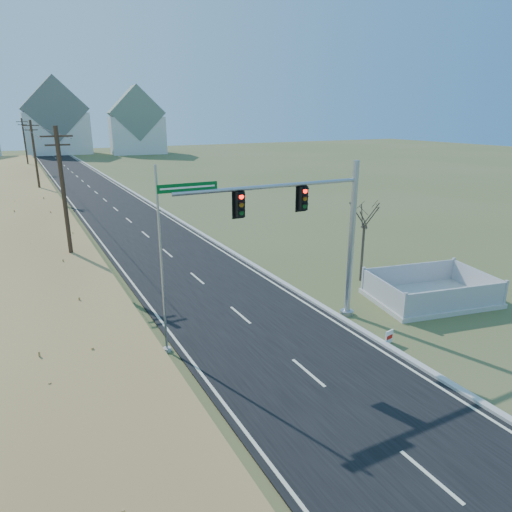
{
  "coord_description": "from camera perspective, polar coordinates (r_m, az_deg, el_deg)",
  "views": [
    {
      "loc": [
        -9.05,
        -14.77,
        9.64
      ],
      "look_at": [
        0.31,
        2.9,
        3.4
      ],
      "focal_mm": 32.0,
      "sensor_mm": 36.0,
      "label": 1
    }
  ],
  "objects": [
    {
      "name": "curb",
      "position": [
        66.78,
        -16.39,
        8.41
      ],
      "size": [
        0.3,
        180.0,
        0.18
      ],
      "primitive_type": "cube",
      "color": "#B2AFA8",
      "rests_on": "ground"
    },
    {
      "name": "flagpole",
      "position": [
        18.86,
        -11.58,
        -3.23
      ],
      "size": [
        0.35,
        0.35,
        7.84
      ],
      "color": "#B7B5AD",
      "rests_on": "ground"
    },
    {
      "name": "bare_tree",
      "position": [
        27.25,
        13.49,
        5.26
      ],
      "size": [
        1.95,
        1.95,
        5.17
      ],
      "color": "#4C3F33",
      "rests_on": "ground"
    },
    {
      "name": "utility_pole_far",
      "position": [
        89.94,
        -26.9,
        12.36
      ],
      "size": [
        1.8,
        0.26,
        9.0
      ],
      "color": "#422D1E",
      "rests_on": "ground"
    },
    {
      "name": "condo_n",
      "position": [
        127.26,
        -23.77,
        15.01
      ],
      "size": [
        15.27,
        10.2,
        18.54
      ],
      "color": "silver",
      "rests_on": "ground"
    },
    {
      "name": "fence_enclosure",
      "position": [
        26.44,
        20.93,
        -4.6
      ],
      "size": [
        6.96,
        5.4,
        1.43
      ],
      "rotation": [
        0.0,
        0.0,
        -0.2
      ],
      "color": "#B7B5AD",
      "rests_on": "ground"
    },
    {
      "name": "utility_pole_mid",
      "position": [
        60.03,
        -25.86,
        10.91
      ],
      "size": [
        1.8,
        0.26,
        9.0
      ],
      "color": "#422D1E",
      "rests_on": "ground"
    },
    {
      "name": "condo_ne",
      "position": [
        122.3,
        -14.69,
        15.48
      ],
      "size": [
        14.12,
        10.51,
        16.52
      ],
      "rotation": [
        0.0,
        0.0,
        -0.1
      ],
      "color": "silver",
      "rests_on": "ground"
    },
    {
      "name": "open_sign",
      "position": [
        21.05,
        16.3,
        -9.68
      ],
      "size": [
        0.49,
        0.15,
        0.61
      ],
      "rotation": [
        0.0,
        0.0,
        0.2
      ],
      "color": "white",
      "rests_on": "ground"
    },
    {
      "name": "traffic_signal_mast",
      "position": [
        20.95,
        7.92,
        3.37
      ],
      "size": [
        9.59,
        0.65,
        7.63
      ],
      "rotation": [
        0.0,
        0.0,
        -0.01
      ],
      "color": "#9EA0A5",
      "rests_on": "ground"
    },
    {
      "name": "road",
      "position": [
        66.1,
        -19.92,
        7.94
      ],
      "size": [
        8.0,
        180.0,
        0.06
      ],
      "primitive_type": "cube",
      "color": "black",
      "rests_on": "ground"
    },
    {
      "name": "ground",
      "position": [
        19.82,
        3.22,
        -11.8
      ],
      "size": [
        260.0,
        260.0,
        0.0
      ],
      "primitive_type": "plane",
      "color": "#49582A",
      "rests_on": "ground"
    },
    {
      "name": "utility_pole_near",
      "position": [
        30.28,
        -22.83,
        6.56
      ],
      "size": [
        1.8,
        0.26,
        9.0
      ],
      "color": "#422D1E",
      "rests_on": "ground"
    }
  ]
}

